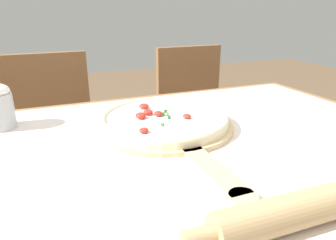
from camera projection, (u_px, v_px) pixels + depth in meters
dining_table at (195, 183)px, 0.77m from camera, size 1.24×0.90×0.77m
towel_cloth at (197, 141)px, 0.73m from camera, size 1.16×0.82×0.00m
pizza_peel at (167, 128)px, 0.80m from camera, size 0.37×0.58×0.01m
pizza at (164, 118)px, 0.81m from camera, size 0.35×0.35×0.04m
rolling_pin at (318, 205)px, 0.44m from camera, size 0.44×0.06×0.05m
chair_left at (55, 136)px, 1.42m from camera, size 0.42×0.42×0.89m
chair_right at (195, 116)px, 1.68m from camera, size 0.41×0.41×0.89m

